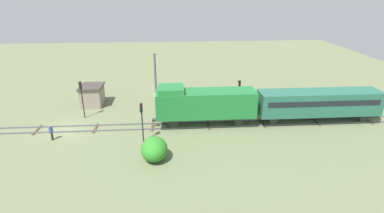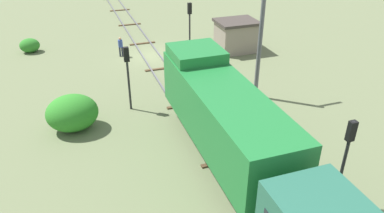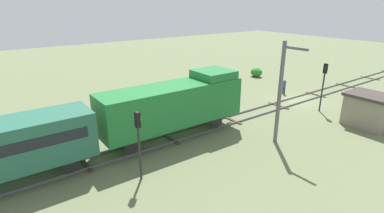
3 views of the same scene
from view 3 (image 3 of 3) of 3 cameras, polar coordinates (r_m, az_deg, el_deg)
ground_plane at (r=33.58m, az=19.54°, el=1.14°), size 115.19×115.19×0.00m
railway_track at (r=33.56m, az=19.56°, el=1.25°), size 2.40×76.79×0.16m
locomotive at (r=22.15m, az=-3.25°, el=0.66°), size 2.90×11.60×4.60m
traffic_signal_near at (r=30.15m, az=23.84°, el=4.85°), size 0.32×0.34×4.57m
traffic_signal_mid at (r=28.55m, az=4.24°, el=5.23°), size 0.32×0.34×4.19m
traffic_signal_far at (r=17.00m, az=-10.14°, el=-5.09°), size 0.32×0.34×4.20m
worker_near_track at (r=35.14m, az=17.17°, el=3.88°), size 0.38×0.38×1.70m
catenary_mast at (r=21.89m, az=16.54°, el=2.86°), size 1.94×0.28×7.41m
relay_hut at (r=28.77m, az=30.59°, el=-0.55°), size 3.50×2.90×2.74m
bush_near at (r=42.54m, az=12.17°, el=6.39°), size 1.70×1.39×1.24m
bush_mid at (r=31.03m, az=-2.02°, el=2.91°), size 2.97×2.43×2.16m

